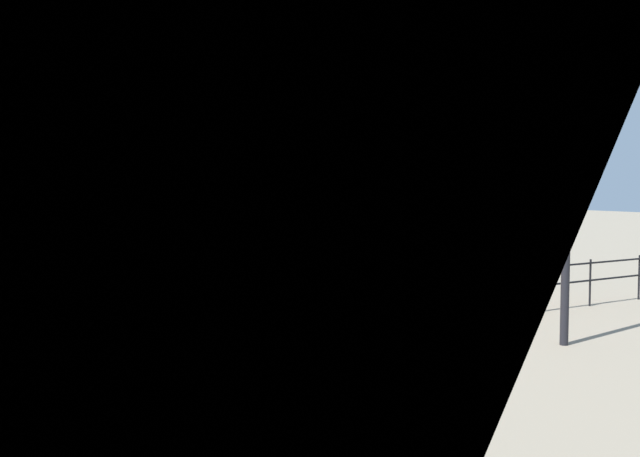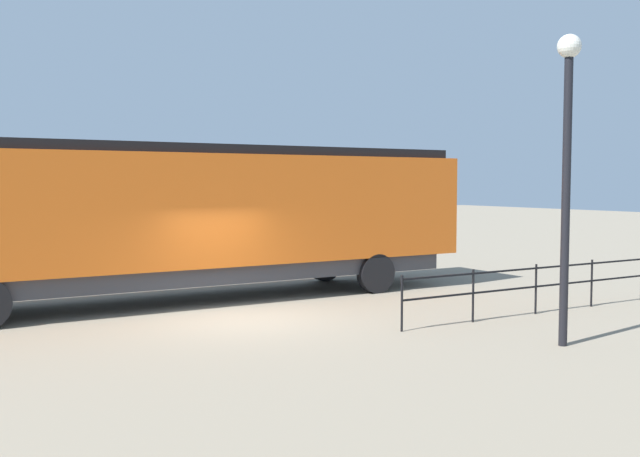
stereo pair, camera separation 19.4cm
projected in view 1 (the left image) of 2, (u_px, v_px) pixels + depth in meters
ground_plane at (243, 320)px, 15.89m from camera, size 120.00×120.00×0.00m
locomotive at (207, 214)px, 18.66m from camera, size 3.12×15.55×4.03m
lamp_post at (568, 143)px, 13.23m from camera, size 0.44×0.44×5.81m
platform_fence at (535, 281)px, 16.67m from camera, size 0.05×7.86×1.18m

